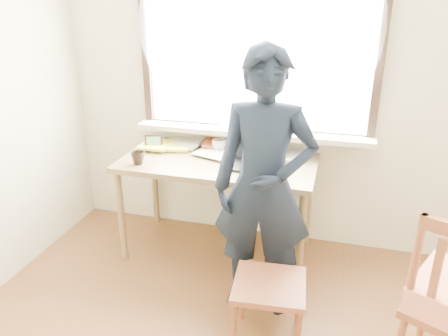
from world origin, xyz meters
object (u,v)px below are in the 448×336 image
(desk, at_px, (218,170))
(laptop, at_px, (254,158))
(mug_white, at_px, (219,145))
(work_chair, at_px, (269,292))
(person, at_px, (264,187))
(mug_dark, at_px, (138,158))

(desk, bearing_deg, laptop, -5.93)
(mug_white, relative_size, work_chair, 0.27)
(desk, distance_m, person, 0.71)
(desk, distance_m, laptop, 0.31)
(mug_dark, distance_m, person, 1.03)
(work_chair, distance_m, person, 0.62)
(mug_white, bearing_deg, work_chair, -60.80)
(laptop, bearing_deg, mug_white, 144.28)
(laptop, height_order, person, person)
(mug_white, relative_size, person, 0.07)
(mug_white, distance_m, work_chair, 1.33)
(desk, bearing_deg, mug_dark, -157.34)
(laptop, height_order, mug_dark, laptop)
(desk, distance_m, work_chair, 1.09)
(desk, xyz_separation_m, person, (0.44, -0.53, 0.15))
(work_chair, relative_size, person, 0.26)
(work_chair, bearing_deg, desk, 122.48)
(desk, bearing_deg, mug_white, 103.07)
(laptop, distance_m, mug_white, 0.41)
(mug_white, height_order, mug_dark, mug_dark)
(laptop, bearing_deg, desk, 174.07)
(mug_white, distance_m, person, 0.89)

